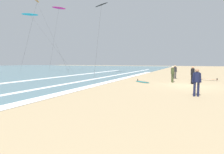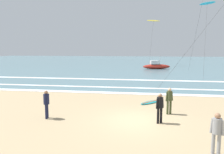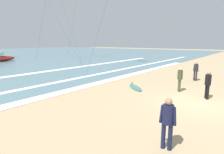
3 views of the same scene
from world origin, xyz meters
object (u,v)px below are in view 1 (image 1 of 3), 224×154
object	(u,v)px
surfboard_foreground_flat	(209,80)
kite_magenta_far_left	(59,8)
surfboard_near_water	(142,82)
surfer_foreground_main	(193,73)
surfer_left_near	(197,80)
kite_black_high_right	(101,5)
surfer_right_near	(175,71)
surfer_left_far	(173,73)
kite_orange_high_left	(36,1)
kite_cyan_mid_center	(30,15)

from	to	relation	value
surfboard_foreground_flat	kite_magenta_far_left	bearing A→B (deg)	68.53
surfboard_near_water	kite_magenta_far_left	bearing A→B (deg)	55.26
surfer_foreground_main	surfer_left_near	xyz separation A→B (m)	(-6.22, -0.14, 0.00)
surfboard_near_water	kite_black_high_right	distance (m)	17.42
surfer_right_near	surfer_left_far	size ratio (longest dim) A/B	1.00
surfer_left_far	surfboard_foreground_flat	xyz separation A→B (m)	(3.86, -3.49, -0.91)
surfer_left_near	surfboard_foreground_flat	distance (m)	10.89
surfboard_foreground_flat	kite_orange_high_left	bearing A→B (deg)	76.76
surfer_foreground_main	surfer_right_near	distance (m)	5.24
surfer_right_near	surfboard_near_water	size ratio (longest dim) A/B	0.81
kite_magenta_far_left	surfer_left_near	bearing A→B (deg)	-128.12
surfer_foreground_main	kite_orange_high_left	size ratio (longest dim) A/B	0.10
kite_black_high_right	kite_cyan_mid_center	size ratio (longest dim) A/B	0.80
surfboard_near_water	surfer_foreground_main	bearing A→B (deg)	-85.42
kite_orange_high_left	kite_cyan_mid_center	bearing A→B (deg)	-155.40
surfboard_near_water	surfer_left_near	bearing A→B (deg)	-141.69
surfer_left_far	kite_magenta_far_left	xyz separation A→B (m)	(15.90, 27.10, 13.60)
surfer_left_far	kite_magenta_far_left	distance (m)	34.24
kite_magenta_far_left	kite_black_high_right	bearing A→B (deg)	-116.32
surfer_right_near	surfer_left_near	bearing A→B (deg)	-169.83
surfer_left_far	kite_cyan_mid_center	world-z (taller)	kite_cyan_mid_center
surfer_foreground_main	surfer_left_far	xyz separation A→B (m)	(0.65, 1.77, 0.00)
kite_cyan_mid_center	surfboard_near_water	bearing A→B (deg)	-110.69
surfboard_foreground_flat	kite_cyan_mid_center	distance (m)	34.12
surfer_right_near	kite_cyan_mid_center	distance (m)	30.42
surfboard_foreground_flat	kite_cyan_mid_center	size ratio (longest dim) A/B	0.15
kite_orange_high_left	kite_cyan_mid_center	distance (m)	5.12
surfer_foreground_main	kite_orange_high_left	world-z (taller)	kite_orange_high_left
surfer_left_near	kite_black_high_right	size ratio (longest dim) A/B	0.14
surfer_left_far	surfboard_foreground_flat	size ratio (longest dim) A/B	0.75
surfboard_foreground_flat	surfer_right_near	bearing A→B (deg)	83.85
surfer_right_near	kite_magenta_far_left	world-z (taller)	kite_magenta_far_left
surfboard_near_water	kite_black_high_right	xyz separation A→B (m)	(9.48, 9.36, 11.23)
kite_black_high_right	surfboard_foreground_flat	bearing A→B (deg)	-106.47
surfer_left_near	surfer_foreground_main	bearing A→B (deg)	1.26
surfer_left_near	surfboard_near_water	size ratio (longest dim) A/B	0.81
surfboard_foreground_flat	kite_cyan_mid_center	world-z (taller)	kite_cyan_mid_center
surfboard_foreground_flat	kite_orange_high_left	distance (m)	37.36
surfer_foreground_main	kite_black_high_right	world-z (taller)	kite_black_high_right
surfer_foreground_main	surfer_left_near	world-z (taller)	same
surfboard_foreground_flat	kite_black_high_right	distance (m)	19.75
surfboard_near_water	kite_black_high_right	size ratio (longest dim) A/B	0.17
kite_black_high_right	kite_cyan_mid_center	world-z (taller)	kite_cyan_mid_center
surfboard_near_water	kite_black_high_right	bearing A→B (deg)	44.65
kite_orange_high_left	kite_magenta_far_left	size ratio (longest dim) A/B	1.06
kite_black_high_right	surfer_right_near	bearing A→B (deg)	-109.38
kite_orange_high_left	kite_black_high_right	xyz separation A→B (m)	(-3.20, -17.59, -4.09)
kite_orange_high_left	surfboard_near_water	bearing A→B (deg)	-115.19
surfer_right_near	kite_magenta_far_left	distance (m)	32.41
surfer_foreground_main	kite_orange_high_left	bearing A→B (deg)	68.61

